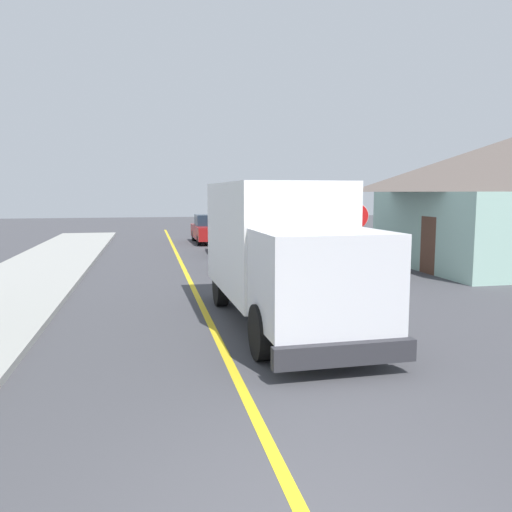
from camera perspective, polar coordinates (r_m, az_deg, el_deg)
centre_line_yellow at (r=14.20m, az=-6.25°, el=-5.04°), size 0.16×56.00×0.01m
box_truck at (r=11.72m, az=2.64°, el=1.15°), size 2.56×7.23×3.20m
parked_car_near at (r=19.01m, az=-0.39°, el=0.47°), size 2.02×4.48×1.67m
parked_car_mid at (r=24.74m, az=-2.68°, el=1.99°), size 2.00×4.48×1.67m
parked_car_far at (r=30.67m, az=-5.18°, el=2.94°), size 1.87×4.43×1.67m
parked_van_across at (r=19.07m, az=8.24°, el=0.42°), size 1.81×4.40×1.67m
stop_sign at (r=16.16m, az=11.08°, el=2.97°), size 0.80×0.10×2.65m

